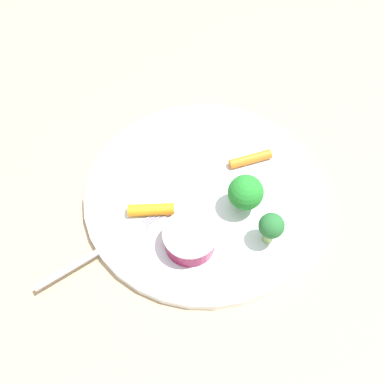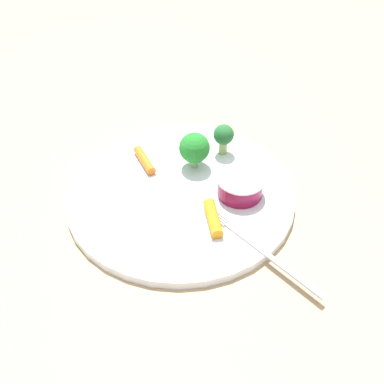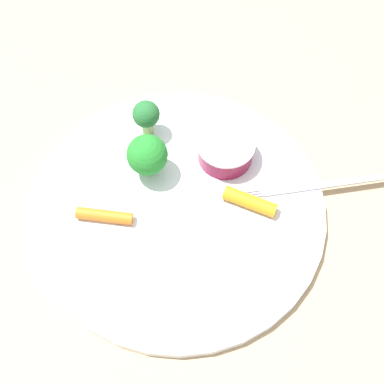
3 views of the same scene
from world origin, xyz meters
name	(u,v)px [view 1 (image 1 of 3)]	position (x,y,z in m)	size (l,w,h in m)	color
ground_plane	(204,195)	(0.00, 0.00, 0.00)	(2.40, 2.40, 0.00)	tan
plate	(204,193)	(0.00, 0.00, 0.01)	(0.31, 0.31, 0.01)	white
sauce_cup	(190,239)	(0.08, 0.01, 0.03)	(0.06, 0.06, 0.03)	maroon
broccoli_floret_0	(271,227)	(0.04, 0.10, 0.04)	(0.03, 0.03, 0.05)	#87AC5F
broccoli_floret_1	(246,193)	(0.01, 0.06, 0.04)	(0.04, 0.04, 0.06)	#7EB972
carrot_stick_0	(250,159)	(-0.06, 0.05, 0.02)	(0.01, 0.01, 0.06)	orange
carrot_stick_1	(151,210)	(0.05, -0.05, 0.02)	(0.02, 0.02, 0.06)	orange
fork	(105,247)	(0.12, -0.09, 0.01)	(0.15, 0.11, 0.00)	#B2AEBA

